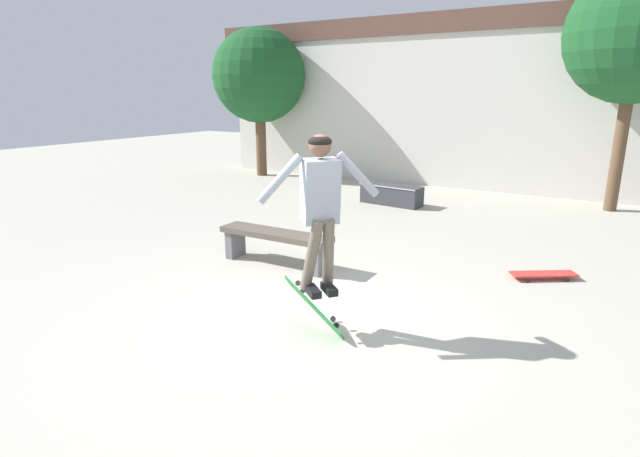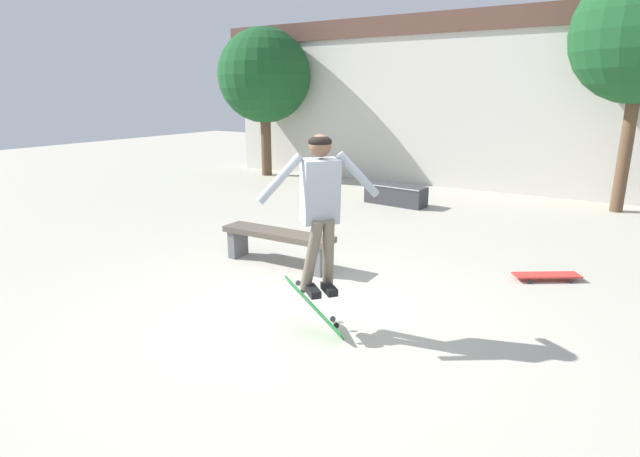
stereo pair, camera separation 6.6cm
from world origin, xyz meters
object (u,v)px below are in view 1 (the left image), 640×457
(park_bench, at_px, (276,240))
(skate_ledge, at_px, (391,195))
(tree_left, at_px, (259,76))
(skateboard_resting, at_px, (543,274))
(tree_right, at_px, (637,34))
(skateboard_flipping, at_px, (314,307))
(skater, at_px, (320,200))

(park_bench, relative_size, skate_ledge, 1.23)
(tree_left, distance_m, park_bench, 8.39)
(park_bench, bearing_deg, skateboard_resting, 20.75)
(skateboard_resting, bearing_deg, tree_right, 49.21)
(tree_left, bearing_deg, skateboard_flipping, -49.83)
(skater, bearing_deg, skate_ledge, 146.84)
(skate_ledge, relative_size, skateboard_flipping, 1.73)
(tree_right, bearing_deg, skateboard_flipping, -107.54)
(tree_right, height_order, skateboard_resting, tree_right)
(tree_left, bearing_deg, skater, -49.55)
(tree_right, xyz_separation_m, skateboard_resting, (-0.63, -4.97, -3.35))
(skate_ledge, height_order, skater, skater)
(tree_right, distance_m, skateboard_flipping, 8.72)
(skate_ledge, relative_size, skateboard_resting, 1.67)
(park_bench, bearing_deg, tree_right, 56.91)
(skate_ledge, distance_m, skateboard_resting, 4.73)
(tree_left, xyz_separation_m, park_bench, (5.01, -6.28, -2.45))
(park_bench, distance_m, skater, 2.41)
(park_bench, bearing_deg, tree_left, 127.78)
(skateboard_flipping, bearing_deg, skate_ledge, 116.78)
(tree_left, xyz_separation_m, skateboard_flipping, (6.53, -7.74, -2.54))
(tree_right, relative_size, skateboard_resting, 5.73)
(skater, bearing_deg, park_bench, 177.82)
(park_bench, relative_size, skater, 1.10)
(tree_left, bearing_deg, skate_ledge, -20.04)
(tree_left, height_order, skateboard_flipping, tree_left)
(tree_right, bearing_deg, tree_left, -179.95)
(tree_right, distance_m, tree_left, 9.00)
(tree_right, xyz_separation_m, tree_left, (-8.98, -0.01, -0.62))
(skateboard_flipping, xyz_separation_m, skateboard_resting, (1.82, 2.78, -0.19))
(tree_right, distance_m, skate_ledge, 5.52)
(skate_ledge, distance_m, skateboard_flipping, 6.20)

